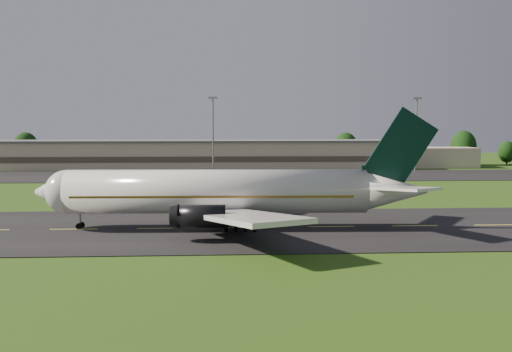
{
  "coord_description": "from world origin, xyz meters",
  "views": [
    {
      "loc": [
        8.26,
        -72.35,
        13.56
      ],
      "look_at": [
        12.6,
        8.0,
        6.0
      ],
      "focal_mm": 40.0,
      "sensor_mm": 36.0,
      "label": 1
    }
  ],
  "objects": [
    {
      "name": "ground",
      "position": [
        0.0,
        0.0,
        0.0
      ],
      "size": [
        360.0,
        360.0,
        0.0
      ],
      "primitive_type": "plane",
      "color": "#264411",
      "rests_on": "ground"
    },
    {
      "name": "taxiway",
      "position": [
        0.0,
        0.0,
        0.05
      ],
      "size": [
        220.0,
        30.0,
        0.1
      ],
      "primitive_type": "cube",
      "color": "black",
      "rests_on": "ground"
    },
    {
      "name": "apron",
      "position": [
        0.0,
        72.0,
        0.05
      ],
      "size": [
        260.0,
        30.0,
        0.1
      ],
      "primitive_type": "cube",
      "color": "black",
      "rests_on": "ground"
    },
    {
      "name": "airliner",
      "position": [
        8.05,
        -0.03,
        4.66
      ],
      "size": [
        51.28,
        42.16,
        15.57
      ],
      "rotation": [
        0.0,
        0.0,
        -0.03
      ],
      "color": "silver",
      "rests_on": "ground"
    },
    {
      "name": "terminal",
      "position": [
        6.4,
        96.18,
        3.99
      ],
      "size": [
        145.0,
        16.0,
        8.4
      ],
      "color": "#BAAD8E",
      "rests_on": "ground"
    },
    {
      "name": "light_mast_centre",
      "position": [
        5.0,
        80.0,
        12.74
      ],
      "size": [
        2.4,
        1.2,
        20.35
      ],
      "color": "gray",
      "rests_on": "ground"
    },
    {
      "name": "light_mast_east",
      "position": [
        60.0,
        80.0,
        12.74
      ],
      "size": [
        2.4,
        1.2,
        20.35
      ],
      "color": "gray",
      "rests_on": "ground"
    },
    {
      "name": "tree_line",
      "position": [
        31.07,
        105.86,
        5.34
      ],
      "size": [
        198.79,
        9.21,
        11.03
      ],
      "color": "black",
      "rests_on": "ground"
    },
    {
      "name": "service_vehicle_a",
      "position": [
        -31.81,
        74.54,
        0.78
      ],
      "size": [
        2.4,
        4.21,
        1.35
      ],
      "primitive_type": "imported",
      "rotation": [
        0.0,
        0.0,
        0.21
      ],
      "color": "orange",
      "rests_on": "apron"
    },
    {
      "name": "service_vehicle_b",
      "position": [
        -16.1,
        74.2,
        0.69
      ],
      "size": [
        3.72,
        1.78,
        1.18
      ],
      "primitive_type": "imported",
      "rotation": [
        0.0,
        0.0,
        1.42
      ],
      "color": "#9E230A",
      "rests_on": "apron"
    },
    {
      "name": "service_vehicle_c",
      "position": [
        17.14,
        69.17,
        0.71
      ],
      "size": [
        3.88,
        4.8,
        1.22
      ],
      "primitive_type": "imported",
      "rotation": [
        0.0,
        0.0,
        -0.5
      ],
      "color": "silver",
      "rests_on": "apron"
    },
    {
      "name": "service_vehicle_d",
      "position": [
        27.11,
        72.1,
        0.82
      ],
      "size": [
        5.39,
        3.86,
        1.45
      ],
      "primitive_type": "imported",
      "rotation": [
        0.0,
        0.0,
        1.16
      ],
      "color": "#D09E0C",
      "rests_on": "apron"
    }
  ]
}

